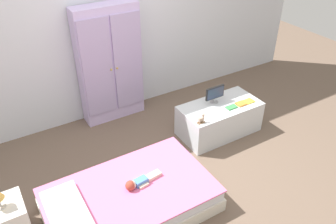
% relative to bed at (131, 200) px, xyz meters
% --- Properties ---
extents(ground_plane, '(10.00, 10.00, 0.02)m').
position_rel_bed_xyz_m(ground_plane, '(0.50, 0.21, -0.14)').
color(ground_plane, brown).
extents(back_wall, '(6.40, 0.05, 2.70)m').
position_rel_bed_xyz_m(back_wall, '(0.50, 1.78, 1.22)').
color(back_wall, silver).
rests_on(back_wall, ground_plane).
extents(bed, '(1.57, 0.97, 0.27)m').
position_rel_bed_xyz_m(bed, '(0.00, 0.00, 0.00)').
color(bed, silver).
rests_on(bed, ground_plane).
extents(pillow, '(0.32, 0.70, 0.05)m').
position_rel_bed_xyz_m(pillow, '(-0.59, 0.00, 0.16)').
color(pillow, white).
rests_on(pillow, bed).
extents(doll, '(0.39, 0.14, 0.10)m').
position_rel_bed_xyz_m(doll, '(0.08, 0.01, 0.17)').
color(doll, '#4C84C6').
rests_on(doll, bed).
extents(nightstand, '(0.35, 0.35, 0.41)m').
position_rel_bed_xyz_m(nightstand, '(-1.06, 0.26, 0.07)').
color(nightstand, silver).
rests_on(nightstand, ground_plane).
extents(wardrobe, '(0.80, 0.27, 1.53)m').
position_rel_bed_xyz_m(wardrobe, '(0.53, 1.62, 0.63)').
color(wardrobe, silver).
rests_on(wardrobe, ground_plane).
extents(tv_stand, '(1.00, 0.52, 0.41)m').
position_rel_bed_xyz_m(tv_stand, '(1.52, 0.57, 0.07)').
color(tv_stand, silver).
rests_on(tv_stand, ground_plane).
extents(tv_monitor, '(0.26, 0.10, 0.22)m').
position_rel_bed_xyz_m(tv_monitor, '(1.49, 0.66, 0.40)').
color(tv_monitor, '#99999E').
rests_on(tv_monitor, tv_stand).
extents(rocking_horse_toy, '(0.09, 0.04, 0.11)m').
position_rel_bed_xyz_m(rocking_horse_toy, '(1.10, 0.39, 0.33)').
color(rocking_horse_toy, '#8E6642').
rests_on(rocking_horse_toy, tv_stand).
extents(book_green, '(0.14, 0.08, 0.02)m').
position_rel_bed_xyz_m(book_green, '(1.59, 0.46, 0.28)').
color(book_green, '#429E51').
rests_on(book_green, tv_stand).
extents(book_orange, '(0.12, 0.10, 0.02)m').
position_rel_bed_xyz_m(book_orange, '(1.74, 0.46, 0.28)').
color(book_orange, orange).
rests_on(book_orange, tv_stand).
extents(book_yellow, '(0.12, 0.10, 0.01)m').
position_rel_bed_xyz_m(book_yellow, '(1.87, 0.46, 0.28)').
color(book_yellow, gold).
rests_on(book_yellow, tv_stand).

